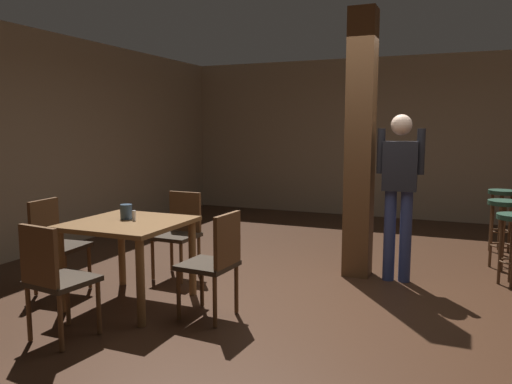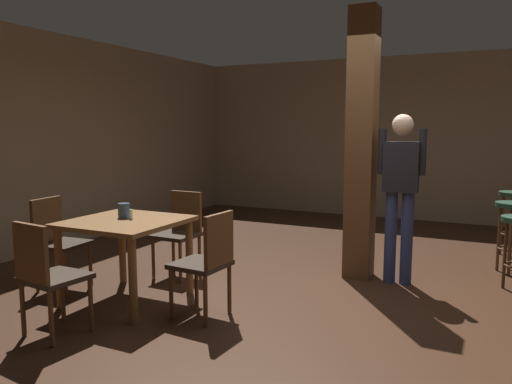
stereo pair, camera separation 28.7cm
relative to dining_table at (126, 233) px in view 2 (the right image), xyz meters
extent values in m
plane|color=#382114|center=(1.75, 0.91, -0.63)|extent=(10.80, 10.80, 0.00)
cube|color=gray|center=(1.75, 5.41, 0.77)|extent=(8.00, 0.10, 2.80)
cube|color=gray|center=(-2.25, 0.91, 0.77)|extent=(0.10, 9.00, 2.80)
cube|color=brown|center=(1.72, 1.68, 0.77)|extent=(0.28, 0.28, 2.80)
cube|color=brown|center=(0.00, 0.00, 0.10)|extent=(0.96, 0.96, 0.04)
cylinder|color=brown|center=(0.41, 0.41, -0.27)|extent=(0.07, 0.07, 0.72)
cylinder|color=brown|center=(-0.41, 0.41, -0.27)|extent=(0.07, 0.07, 0.72)
cylinder|color=brown|center=(0.41, -0.41, -0.27)|extent=(0.07, 0.07, 0.72)
cylinder|color=brown|center=(-0.41, -0.41, -0.27)|extent=(0.07, 0.07, 0.72)
cube|color=#2D2319|center=(-0.03, 0.82, -0.18)|extent=(0.43, 0.43, 0.04)
cube|color=brown|center=(-0.02, 1.01, 0.04)|extent=(0.38, 0.05, 0.45)
cylinder|color=brown|center=(0.14, 0.64, -0.41)|extent=(0.04, 0.04, 0.43)
cylinder|color=brown|center=(-0.21, 0.65, -0.41)|extent=(0.04, 0.04, 0.43)
cylinder|color=brown|center=(0.15, 0.99, -0.41)|extent=(0.04, 0.04, 0.43)
cylinder|color=brown|center=(-0.20, 1.00, -0.41)|extent=(0.04, 0.04, 0.43)
cube|color=#2D2319|center=(0.81, -0.03, -0.18)|extent=(0.45, 0.45, 0.04)
cube|color=brown|center=(1.00, -0.04, 0.04)|extent=(0.06, 0.38, 0.45)
cylinder|color=brown|center=(0.63, -0.19, -0.41)|extent=(0.04, 0.04, 0.43)
cylinder|color=brown|center=(0.65, 0.16, -0.41)|extent=(0.04, 0.04, 0.43)
cylinder|color=brown|center=(0.98, -0.22, -0.41)|extent=(0.04, 0.04, 0.43)
cylinder|color=brown|center=(1.00, 0.13, -0.41)|extent=(0.04, 0.04, 0.43)
cube|color=#2D2319|center=(0.02, -0.83, -0.18)|extent=(0.47, 0.47, 0.04)
cube|color=brown|center=(-0.01, -1.02, 0.04)|extent=(0.38, 0.08, 0.45)
cylinder|color=brown|center=(-0.14, -0.63, -0.41)|extent=(0.04, 0.04, 0.43)
cylinder|color=brown|center=(0.21, -0.68, -0.41)|extent=(0.04, 0.04, 0.43)
cylinder|color=brown|center=(-0.18, -0.98, -0.41)|extent=(0.04, 0.04, 0.43)
cylinder|color=brown|center=(0.17, -1.02, -0.41)|extent=(0.04, 0.04, 0.43)
cube|color=#2D2319|center=(-0.79, -0.01, -0.18)|extent=(0.45, 0.45, 0.04)
cube|color=brown|center=(-0.98, -0.02, 0.04)|extent=(0.06, 0.38, 0.45)
cylinder|color=brown|center=(-0.63, 0.18, -0.41)|extent=(0.04, 0.04, 0.43)
cylinder|color=brown|center=(-0.60, -0.17, -0.41)|extent=(0.04, 0.04, 0.43)
cylinder|color=brown|center=(-0.98, 0.15, -0.41)|extent=(0.04, 0.04, 0.43)
cylinder|color=brown|center=(-0.95, -0.19, -0.41)|extent=(0.04, 0.04, 0.43)
cylinder|color=#33475B|center=(-0.08, 0.08, 0.19)|extent=(0.11, 0.11, 0.14)
cylinder|color=silver|center=(0.03, 0.04, 0.17)|extent=(0.03, 0.03, 0.09)
cube|color=black|center=(2.14, 1.62, 0.57)|extent=(0.35, 0.22, 0.50)
sphere|color=beige|center=(2.14, 1.62, 0.98)|extent=(0.22, 0.22, 0.21)
cylinder|color=navy|center=(2.22, 1.63, -0.16)|extent=(0.13, 0.13, 0.95)
cylinder|color=navy|center=(2.06, 1.62, -0.16)|extent=(0.13, 0.13, 0.95)
cylinder|color=black|center=(2.34, 1.64, 0.72)|extent=(0.08, 0.08, 0.46)
cylinder|color=black|center=(1.95, 1.61, 0.72)|extent=(0.08, 0.08, 0.46)
cylinder|color=#422816|center=(3.12, 1.91, -0.29)|extent=(0.03, 0.03, 0.68)
torus|color=#4C301C|center=(3.18, 2.57, -0.37)|extent=(0.25, 0.25, 0.02)
cylinder|color=#4C301C|center=(3.18, 2.68, -0.27)|extent=(0.03, 0.03, 0.73)
cylinder|color=#4C301C|center=(3.18, 2.45, -0.27)|extent=(0.03, 0.03, 0.73)
cylinder|color=#4C301C|center=(3.07, 2.57, -0.27)|extent=(0.03, 0.03, 0.73)
torus|color=#4C301C|center=(3.21, 3.39, -0.36)|extent=(0.24, 0.24, 0.02)
cylinder|color=#4C301C|center=(3.21, 3.50, -0.26)|extent=(0.03, 0.03, 0.75)
cylinder|color=#4C301C|center=(3.21, 3.28, -0.26)|extent=(0.03, 0.03, 0.75)
cylinder|color=#4C301C|center=(3.10, 3.39, -0.26)|extent=(0.03, 0.03, 0.75)
camera|label=1|loc=(2.75, -3.60, 0.96)|focal=35.00mm
camera|label=2|loc=(3.01, -3.48, 0.96)|focal=35.00mm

